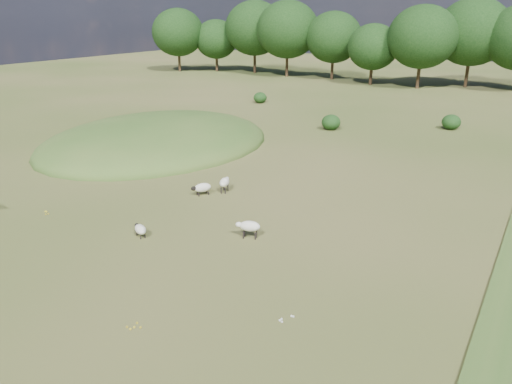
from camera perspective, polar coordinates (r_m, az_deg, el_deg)
ground at (r=40.83m, az=9.31°, el=5.73°), size 160.00×160.00×0.00m
mound at (r=40.45m, az=-11.22°, el=5.48°), size 16.00×20.00×4.00m
treeline at (r=74.03m, az=19.75°, el=16.29°), size 96.28×14.66×11.70m
shrubs at (r=48.82m, az=10.37°, el=8.77°), size 22.95×10.12×1.34m
sheep_1 at (r=23.69m, az=-13.10°, el=-4.16°), size 1.05×0.77×0.59m
sheep_2 at (r=28.39m, az=-6.19°, el=0.49°), size 0.96×1.23×0.70m
sheep_4 at (r=28.73m, az=-3.61°, el=1.12°), size 0.78×1.21×0.84m
sheep_5 at (r=22.85m, az=-0.79°, el=-3.94°), size 1.21×0.79×0.84m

